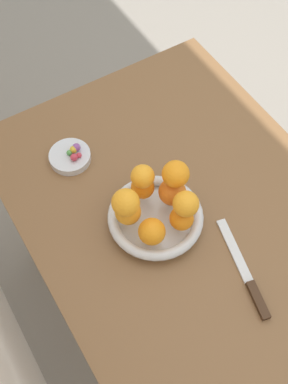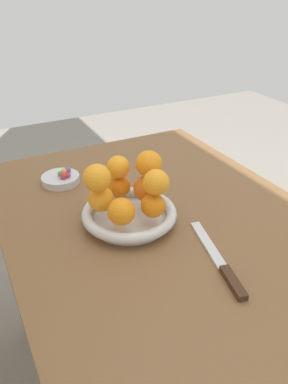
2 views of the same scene
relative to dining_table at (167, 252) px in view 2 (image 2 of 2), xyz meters
The scene contains 18 objects.
dining_table is the anchor object (origin of this frame).
fruit_bowl 0.15m from the dining_table, 58.66° to the left, with size 0.23×0.23×0.04m.
candy_dish 0.38m from the dining_table, 27.83° to the left, with size 0.11×0.11×0.02m, color silver.
orange_0 0.23m from the dining_table, 62.90° to the left, with size 0.06×0.06×0.06m, color orange.
orange_1 0.20m from the dining_table, 91.15° to the left, with size 0.06×0.06×0.06m, color orange.
orange_2 0.16m from the dining_table, 97.17° to the left, with size 0.06×0.06×0.06m, color orange.
orange_3 0.18m from the dining_table, 21.89° to the left, with size 0.07×0.07×0.07m, color orange.
orange_4 0.21m from the dining_table, 34.08° to the left, with size 0.06×0.06×0.06m, color orange.
orange_5 0.22m from the dining_table, 97.68° to the left, with size 0.06×0.06×0.06m, color orange.
orange_6 0.25m from the dining_table, 36.80° to the left, with size 0.06×0.06×0.06m, color orange.
orange_7 0.28m from the dining_table, 67.19° to the left, with size 0.06×0.06×0.06m, color orange.
orange_8 0.24m from the dining_table, 14.91° to the left, with size 0.06×0.06×0.06m, color orange.
candy_ball_0 0.36m from the dining_table, 26.71° to the left, with size 0.01×0.01×0.01m, color #C6384C.
candy_ball_1 0.38m from the dining_table, 25.84° to the left, with size 0.02×0.02×0.02m, color gold.
candy_ball_2 0.37m from the dining_table, 28.98° to the left, with size 0.02×0.02×0.02m, color #C6384C.
candy_ball_3 0.38m from the dining_table, 24.32° to the left, with size 0.02×0.02×0.02m, color #8C4C99.
candy_ball_4 0.39m from the dining_table, 27.86° to the left, with size 0.02×0.02×0.02m, color #4C9947.
knife 0.21m from the dining_table, behind, with size 0.26×0.08×0.01m.
Camera 2 is at (-0.65, 0.40, 1.27)m, focal length 35.00 mm.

